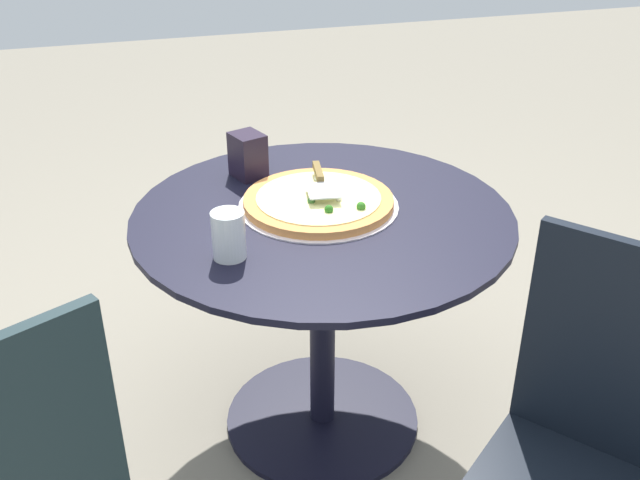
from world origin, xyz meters
The scene contains 7 objects.
ground_plane centered at (0.00, 0.00, 0.00)m, with size 10.00×10.00×0.00m, color gray.
patio_table centered at (0.00, 0.00, 0.50)m, with size 0.98×0.98×0.70m.
pizza_on_tray centered at (0.00, 0.04, 0.71)m, with size 0.42×0.42×0.05m.
pizza_server centered at (0.02, 0.08, 0.75)m, with size 0.10×0.22×0.02m.
drinking_cup centered at (-0.27, -0.16, 0.75)m, with size 0.08×0.08×0.11m, color silver.
napkin_dispenser centered at (-0.13, 0.28, 0.76)m, with size 0.09×0.08×0.13m, color black.
patio_chair_near centered at (0.30, -0.80, 0.52)m, with size 0.61×0.61×0.92m.
Camera 1 is at (-0.49, -1.59, 1.53)m, focal length 40.99 mm.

